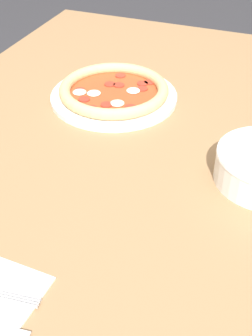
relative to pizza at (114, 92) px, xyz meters
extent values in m
plane|color=#333338|center=(0.11, 0.06, -0.78)|extent=(8.00, 8.00, 0.00)
cube|color=#99724C|center=(0.11, 0.06, -0.03)|extent=(1.27, 0.91, 0.03)
cylinder|color=olive|center=(-0.45, -0.32, -0.42)|extent=(0.06, 0.06, 0.74)
cylinder|color=white|center=(0.00, 0.00, -0.01)|extent=(0.30, 0.30, 0.01)
torus|color=#DBB77A|center=(0.00, 0.00, 0.01)|extent=(0.25, 0.25, 0.03)
cylinder|color=#B74723|center=(0.00, 0.00, 0.00)|extent=(0.22, 0.22, 0.01)
cylinder|color=#A83323|center=(0.06, -0.05, 0.00)|extent=(0.03, 0.03, 0.00)
cylinder|color=#A83323|center=(0.06, 0.01, 0.00)|extent=(0.03, 0.03, 0.00)
cylinder|color=#A83323|center=(-0.08, -0.02, 0.00)|extent=(0.03, 0.03, 0.00)
cylinder|color=#A83323|center=(0.02, -0.08, 0.00)|extent=(0.03, 0.03, 0.00)
cylinder|color=#A83323|center=(-0.06, 0.05, 0.00)|extent=(0.03, 0.03, 0.00)
cylinder|color=#A83323|center=(-0.04, 0.06, 0.00)|extent=(0.03, 0.03, 0.00)
cylinder|color=#A83323|center=(0.05, 0.06, 0.00)|extent=(0.03, 0.03, 0.00)
cylinder|color=#A83323|center=(-0.03, -0.02, 0.00)|extent=(0.03, 0.03, 0.00)
cylinder|color=#A83323|center=(0.09, -0.01, 0.00)|extent=(0.03, 0.03, 0.00)
cylinder|color=#A83323|center=(-0.08, 0.07, 0.00)|extent=(0.03, 0.03, 0.00)
cylinder|color=#A83323|center=(-0.03, 0.00, 0.00)|extent=(0.03, 0.03, 0.00)
ellipsoid|color=silver|center=(0.03, -0.04, 0.00)|extent=(0.03, 0.03, 0.01)
ellipsoid|color=silver|center=(0.05, 0.03, 0.00)|extent=(0.03, 0.03, 0.01)
ellipsoid|color=silver|center=(-0.02, 0.04, 0.00)|extent=(0.03, 0.03, 0.01)
ellipsoid|color=silver|center=(0.03, -0.07, 0.00)|extent=(0.03, 0.03, 0.01)
ellipsoid|color=#998466|center=(0.22, 0.32, 0.03)|extent=(0.04, 0.04, 0.02)
cube|color=silver|center=(0.58, 0.10, -0.01)|extent=(0.01, 0.06, 0.00)
cube|color=silver|center=(0.58, 0.10, -0.01)|extent=(0.01, 0.06, 0.00)
cube|color=silver|center=(0.57, 0.10, -0.01)|extent=(0.01, 0.06, 0.00)
cube|color=silver|center=(0.57, 0.10, -0.01)|extent=(0.01, 0.06, 0.00)
camera|label=1|loc=(0.90, 0.38, 0.52)|focal=50.00mm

